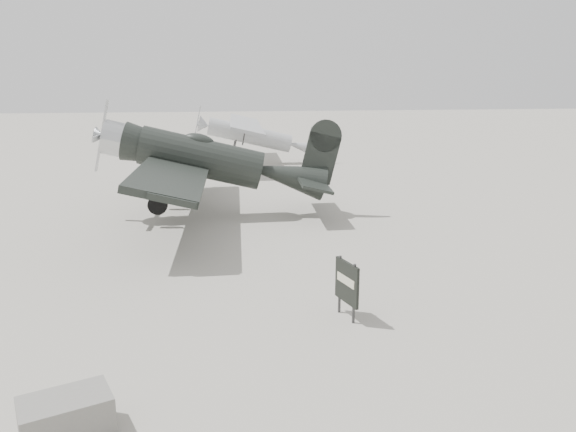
# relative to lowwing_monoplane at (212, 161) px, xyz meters

# --- Properties ---
(ground) EXTENTS (160.00, 160.00, 0.00)m
(ground) POSITION_rel_lowwing_monoplane_xyz_m (3.13, -8.35, -2.33)
(ground) COLOR gray
(ground) RESTS_ON ground
(lowwing_monoplane) EXTENTS (9.78, 13.61, 4.40)m
(lowwing_monoplane) POSITION_rel_lowwing_monoplane_xyz_m (0.00, 0.00, 0.00)
(lowwing_monoplane) COLOR black
(lowwing_monoplane) RESTS_ON ground
(highwing_monoplane) EXTENTS (8.40, 11.80, 3.36)m
(highwing_monoplane) POSITION_rel_lowwing_monoplane_xyz_m (2.87, 14.31, -0.23)
(highwing_monoplane) COLOR gray
(highwing_monoplane) RESTS_ON ground
(equipment_block) EXTENTS (1.64, 1.34, 0.70)m
(equipment_block) POSITION_rel_lowwing_monoplane_xyz_m (-2.50, -14.66, -1.98)
(equipment_block) COLOR slate
(equipment_block) RESTS_ON ground
(sign_board) EXTENTS (0.36, 1.00, 1.48)m
(sign_board) POSITION_rel_lowwing_monoplane_xyz_m (3.10, -10.73, -1.45)
(sign_board) COLOR #333333
(sign_board) RESTS_ON ground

